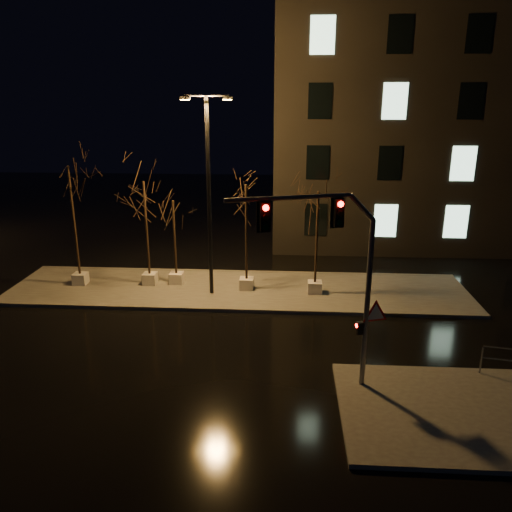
{
  "coord_description": "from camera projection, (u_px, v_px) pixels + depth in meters",
  "views": [
    {
      "loc": [
        2.32,
        -16.49,
        8.92
      ],
      "look_at": [
        1.09,
        2.84,
        2.8
      ],
      "focal_mm": 35.0,
      "sensor_mm": 36.0,
      "label": 1
    }
  ],
  "objects": [
    {
      "name": "tree_0",
      "position": [
        71.0,
        193.0,
        23.38
      ],
      "size": [
        1.8,
        1.8,
        5.98
      ],
      "color": "beige",
      "rests_on": "median"
    },
    {
      "name": "ground",
      "position": [
        222.0,
        350.0,
        18.52
      ],
      "size": [
        90.0,
        90.0,
        0.0
      ],
      "primitive_type": "plane",
      "color": "black",
      "rests_on": "ground"
    },
    {
      "name": "traffic_signal_mast",
      "position": [
        338.0,
        265.0,
        14.63
      ],
      "size": [
        4.93,
        1.51,
        6.24
      ],
      "rotation": [
        0.0,
        0.0,
        0.29
      ],
      "color": "slate",
      "rests_on": "sidewalk_corner"
    },
    {
      "name": "sidewalk_corner",
      "position": [
        459.0,
        413.0,
        14.71
      ],
      "size": [
        7.0,
        5.0,
        0.15
      ],
      "primitive_type": "cube",
      "color": "#4C4A44",
      "rests_on": "ground"
    },
    {
      "name": "tree_3",
      "position": [
        246.0,
        209.0,
        22.89
      ],
      "size": [
        1.8,
        1.8,
        5.21
      ],
      "color": "beige",
      "rests_on": "median"
    },
    {
      "name": "tree_2",
      "position": [
        174.0,
        220.0,
        23.84
      ],
      "size": [
        1.8,
        1.8,
        4.28
      ],
      "color": "beige",
      "rests_on": "median"
    },
    {
      "name": "streetlight_main",
      "position": [
        209.0,
        184.0,
        22.07
      ],
      "size": [
        2.24,
        0.51,
        8.94
      ],
      "rotation": [
        0.0,
        0.0,
        0.12
      ],
      "color": "black",
      "rests_on": "median"
    },
    {
      "name": "building",
      "position": [
        468.0,
        122.0,
        32.54
      ],
      "size": [
        25.0,
        12.0,
        15.0
      ],
      "primitive_type": "cube",
      "color": "black",
      "rests_on": "ground"
    },
    {
      "name": "median",
      "position": [
        238.0,
        289.0,
        24.21
      ],
      "size": [
        22.0,
        5.0,
        0.15
      ],
      "primitive_type": "cube",
      "color": "#4C4A44",
      "rests_on": "ground"
    },
    {
      "name": "tree_1",
      "position": [
        145.0,
        205.0,
        23.56
      ],
      "size": [
        1.8,
        1.8,
        5.25
      ],
      "color": "beige",
      "rests_on": "median"
    },
    {
      "name": "tree_4",
      "position": [
        318.0,
        215.0,
        22.49
      ],
      "size": [
        1.8,
        1.8,
        4.96
      ],
      "color": "beige",
      "rests_on": "median"
    }
  ]
}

